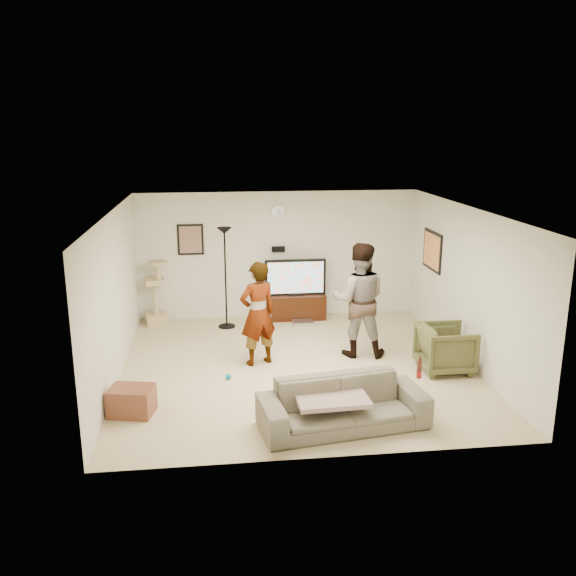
{
  "coord_description": "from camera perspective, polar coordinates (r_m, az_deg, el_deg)",
  "views": [
    {
      "loc": [
        -1.24,
        -8.92,
        3.72
      ],
      "look_at": [
        -0.12,
        0.2,
        1.25
      ],
      "focal_mm": 37.79,
      "sensor_mm": 36.0,
      "label": 1
    }
  ],
  "objects": [
    {
      "name": "person_right",
      "position": [
        10.02,
        6.67,
        -1.12
      ],
      "size": [
        1.04,
        0.88,
        1.91
      ],
      "primitive_type": "imported",
      "rotation": [
        0.0,
        0.0,
        2.96
      ],
      "color": "teal",
      "rests_on": "floor"
    },
    {
      "name": "wall_clock",
      "position": [
        11.82,
        -0.94,
        7.14
      ],
      "size": [
        0.26,
        0.04,
        0.26
      ],
      "primitive_type": "cylinder",
      "rotation": [
        1.57,
        0.0,
        0.0
      ],
      "color": "white",
      "rests_on": "wall_back"
    },
    {
      "name": "console_box",
      "position": [
        11.75,
        1.43,
        -3.27
      ],
      "size": [
        0.4,
        0.3,
        0.07
      ],
      "primitive_type": "cube",
      "color": "#B2B2B9",
      "rests_on": "floor"
    },
    {
      "name": "wall_left",
      "position": [
        9.38,
        -16.03,
        -0.85
      ],
      "size": [
        0.04,
        5.5,
        2.5
      ],
      "primitive_type": "cube",
      "color": "silver",
      "rests_on": "floor"
    },
    {
      "name": "beer_bottle",
      "position": [
        7.92,
        12.26,
        -7.43
      ],
      "size": [
        0.06,
        0.06,
        0.25
      ],
      "primitive_type": "cylinder",
      "color": "#4B2213",
      "rests_on": "sofa"
    },
    {
      "name": "picture_right",
      "position": [
        11.46,
        13.41,
        3.44
      ],
      "size": [
        0.03,
        0.78,
        0.62
      ],
      "primitive_type": "cube",
      "color": "#F7914D",
      "rests_on": "wall_right"
    },
    {
      "name": "tv",
      "position": [
        11.88,
        0.7,
        1.03
      ],
      "size": [
        1.2,
        0.08,
        0.71
      ],
      "primitive_type": "cube",
      "color": "black",
      "rests_on": "tv_stand"
    },
    {
      "name": "throw_blanket",
      "position": [
        7.76,
        4.06,
        -10.2
      ],
      "size": [
        0.93,
        0.74,
        0.06
      ],
      "primitive_type": "cube",
      "rotation": [
        0.0,
        0.0,
        0.05
      ],
      "color": "#B9998F",
      "rests_on": "sofa"
    },
    {
      "name": "tv_stand",
      "position": [
        12.04,
        0.69,
        -1.75
      ],
      "size": [
        1.18,
        0.45,
        0.49
      ],
      "primitive_type": "cube",
      "color": "black",
      "rests_on": "floor"
    },
    {
      "name": "person_left",
      "position": [
        9.61,
        -2.86,
        -2.42
      ],
      "size": [
        0.72,
        0.61,
        1.69
      ],
      "primitive_type": "imported",
      "rotation": [
        0.0,
        0.0,
        3.53
      ],
      "color": "#ADADAD",
      "rests_on": "floor"
    },
    {
      "name": "wall_front",
      "position": [
        6.76,
        4.05,
        -6.45
      ],
      "size": [
        5.5,
        0.04,
        2.5
      ],
      "primitive_type": "cube",
      "color": "silver",
      "rests_on": "floor"
    },
    {
      "name": "cat_tree",
      "position": [
        11.89,
        -12.39,
        -0.42
      ],
      "size": [
        0.48,
        0.48,
        1.25
      ],
      "primitive_type": "cube",
      "rotation": [
        0.0,
        0.0,
        0.23
      ],
      "color": "tan",
      "rests_on": "floor"
    },
    {
      "name": "wall_speaker",
      "position": [
        11.91,
        -0.91,
        3.68
      ],
      "size": [
        0.25,
        0.1,
        0.1
      ],
      "primitive_type": "cube",
      "color": "black",
      "rests_on": "wall_back"
    },
    {
      "name": "wall_back",
      "position": [
        11.99,
        -0.94,
        3.13
      ],
      "size": [
        5.5,
        0.04,
        2.5
      ],
      "primitive_type": "cube",
      "color": "silver",
      "rests_on": "floor"
    },
    {
      "name": "floor_lamp",
      "position": [
        11.4,
        -5.9,
        0.91
      ],
      "size": [
        0.32,
        0.32,
        1.92
      ],
      "primitive_type": "cylinder",
      "color": "black",
      "rests_on": "floor"
    },
    {
      "name": "floor",
      "position": [
        9.75,
        0.83,
        -7.48
      ],
      "size": [
        5.5,
        5.5,
        0.02
      ],
      "primitive_type": "cube",
      "color": "tan",
      "rests_on": "ground"
    },
    {
      "name": "armchair",
      "position": [
        9.79,
        14.62,
        -5.53
      ],
      "size": [
        0.8,
        0.78,
        0.73
      ],
      "primitive_type": "imported",
      "rotation": [
        0.0,
        0.0,
        1.58
      ],
      "color": "#484A27",
      "rests_on": "floor"
    },
    {
      "name": "side_table",
      "position": [
        8.43,
        -14.5,
        -10.25
      ],
      "size": [
        0.64,
        0.53,
        0.38
      ],
      "primitive_type": "cube",
      "rotation": [
        0.0,
        0.0,
        -0.21
      ],
      "color": "brown",
      "rests_on": "floor"
    },
    {
      "name": "wall_right",
      "position": [
        10.08,
        16.54,
        0.2
      ],
      "size": [
        0.04,
        5.5,
        2.5
      ],
      "primitive_type": "cube",
      "color": "silver",
      "rests_on": "floor"
    },
    {
      "name": "toy_ball",
      "position": [
        9.32,
        -5.63,
        -8.3
      ],
      "size": [
        0.09,
        0.09,
        0.09
      ],
      "primitive_type": "sphere",
      "color": "#047AA8",
      "rests_on": "floor"
    },
    {
      "name": "ceiling",
      "position": [
        9.09,
        0.89,
        7.36
      ],
      "size": [
        5.5,
        5.5,
        0.02
      ],
      "primitive_type": "cube",
      "color": "white",
      "rests_on": "wall_back"
    },
    {
      "name": "picture_back",
      "position": [
        11.85,
        -9.16,
        4.52
      ],
      "size": [
        0.42,
        0.03,
        0.52
      ],
      "primitive_type": "cube",
      "color": "#805D52",
      "rests_on": "wall_back"
    },
    {
      "name": "sofa",
      "position": [
        7.84,
        5.22,
        -10.83
      ],
      "size": [
        2.22,
        1.13,
        0.62
      ],
      "primitive_type": "imported",
      "rotation": [
        0.0,
        0.0,
        0.15
      ],
      "color": "#645E4D",
      "rests_on": "floor"
    },
    {
      "name": "tv_screen",
      "position": [
        11.84,
        0.73,
        0.97
      ],
      "size": [
        1.1,
        0.01,
        0.62
      ],
      "primitive_type": "cube",
      "color": "#29BCD9",
      "rests_on": "tv"
    }
  ]
}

